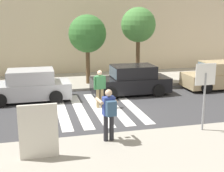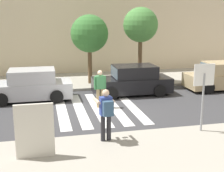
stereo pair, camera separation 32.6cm
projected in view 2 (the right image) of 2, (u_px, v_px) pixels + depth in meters
The scene contains 17 objects.
ground_plane at pixel (98, 109), 14.01m from camera, with size 120.00×120.00×0.00m, color #38383A.
sidewalk_far at pixel (81, 81), 19.69m from camera, with size 60.00×4.80×0.14m, color #9E998C.
building_facade_far at pixel (73, 34), 23.27m from camera, with size 56.00×4.00×5.45m, color beige.
crosswalk_stripe_0 at pixel (62, 110), 13.85m from camera, with size 0.44×5.20×0.01m, color silver.
crosswalk_stripe_1 at pixel (80, 109), 14.03m from camera, with size 0.44×5.20×0.01m, color silver.
crosswalk_stripe_2 at pixel (97, 108), 14.20m from camera, with size 0.44×5.20×0.01m, color silver.
crosswalk_stripe_3 at pixel (114, 107), 14.37m from camera, with size 0.44×5.20×0.01m, color silver.
crosswalk_stripe_4 at pixel (131, 106), 14.54m from camera, with size 0.44×5.20×0.01m, color silver.
stop_sign at pixel (204, 83), 10.73m from camera, with size 0.76×0.08×2.40m.
photographer_with_backpack at pixel (106, 111), 9.99m from camera, with size 0.64×0.89×1.72m.
pedestrian_crossing at pixel (100, 87), 14.13m from camera, with size 0.57×0.29×1.72m.
parked_car_silver at pixel (30, 86), 15.39m from camera, with size 4.10×1.92×1.55m.
parked_car_black at pixel (132, 81), 16.52m from camera, with size 4.10×1.92×1.55m.
parked_car_tan at pixel (222, 77), 17.67m from camera, with size 4.10×1.92×1.55m.
street_tree_center at pixel (89, 34), 18.03m from camera, with size 2.19×2.19×4.03m.
street_tree_east at pixel (141, 25), 18.23m from camera, with size 2.04×2.04×4.45m.
advertising_board at pixel (35, 131), 8.90m from camera, with size 1.10×0.11×1.60m.
Camera 2 is at (-2.36, -13.21, 4.20)m, focal length 50.00 mm.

